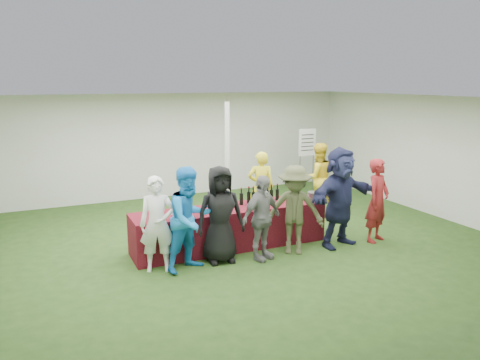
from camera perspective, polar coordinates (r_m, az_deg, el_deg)
name	(u,v)px	position (r m, az deg, el deg)	size (l,w,h in m)	color
ground	(228,242)	(9.00, -1.51, -7.57)	(60.00, 60.00, 0.00)	#284719
tent	(227,161)	(9.92, -1.55, 2.34)	(10.00, 10.00, 10.00)	white
serving_table	(230,227)	(8.65, -1.22, -5.79)	(3.60, 0.80, 0.75)	maroon
wine_bottles	(260,196)	(8.89, 2.50, -1.97)	(0.84, 0.12, 0.32)	black
wine_glasses	(188,211)	(7.97, -6.42, -3.78)	(1.19, 0.11, 0.16)	silver
water_bottle	(231,201)	(8.61, -1.05, -2.56)	(0.07, 0.07, 0.23)	silver
bar_towel	(299,198)	(9.24, 7.24, -2.19)	(0.25, 0.18, 0.03)	white
dump_bucket	(314,197)	(9.08, 8.97, -2.01)	(0.24, 0.24, 0.18)	slate
wine_list_sign	(307,148)	(12.27, 8.18, 3.94)	(0.50, 0.03, 1.80)	slate
staff_pourer	(261,187)	(10.08, 2.56, -0.84)	(0.57, 0.37, 1.55)	yellow
staff_back	(318,178)	(10.96, 9.45, 0.25)	(0.79, 0.62, 1.63)	yellow
customer_0	(157,224)	(7.60, -10.03, -5.34)	(0.57, 0.37, 1.56)	white
customer_1	(190,219)	(7.55, -6.14, -4.74)	(0.83, 0.65, 1.70)	#1981D5
customer_2	(220,214)	(7.86, -2.44, -4.21)	(0.81, 0.53, 1.65)	black
customer_3	(261,218)	(7.96, 2.63, -4.65)	(0.86, 0.36, 1.48)	slate
customer_4	(295,210)	(8.28, 6.66, -3.66)	(1.03, 0.59, 1.59)	#43482A
customer_5	(340,197)	(8.76, 12.09, -2.05)	(1.72, 0.55, 1.86)	#1D2042
customer_6	(378,200)	(9.22, 16.42, -2.41)	(0.58, 0.38, 1.60)	maroon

